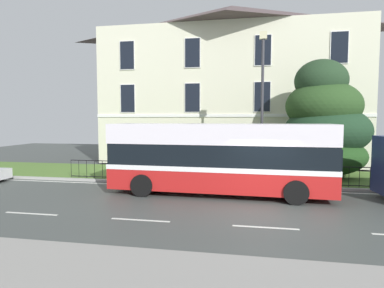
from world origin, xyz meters
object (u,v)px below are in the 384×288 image
georgian_townhouse (231,83)px  evergreen_tree (324,126)px  single_decker_bus (219,157)px  street_lamp_post (262,98)px

georgian_townhouse → evergreen_tree: 9.43m
single_decker_bus → street_lamp_post: bearing=56.0°
georgian_townhouse → single_decker_bus: bearing=-88.6°
evergreen_tree → street_lamp_post: bearing=-144.0°
georgian_townhouse → street_lamp_post: 9.77m
single_decker_bus → evergreen_tree: bearing=45.6°
evergreen_tree → single_decker_bus: bearing=-136.3°
georgian_townhouse → single_decker_bus: size_ratio=1.96×
evergreen_tree → street_lamp_post: street_lamp_post is taller
evergreen_tree → single_decker_bus: (-5.34, -5.11, -1.30)m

